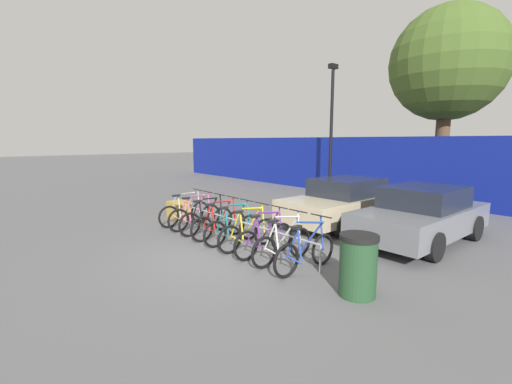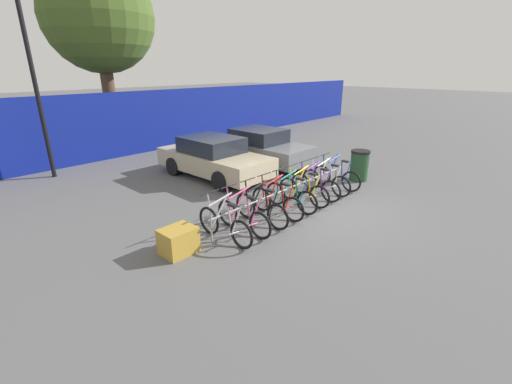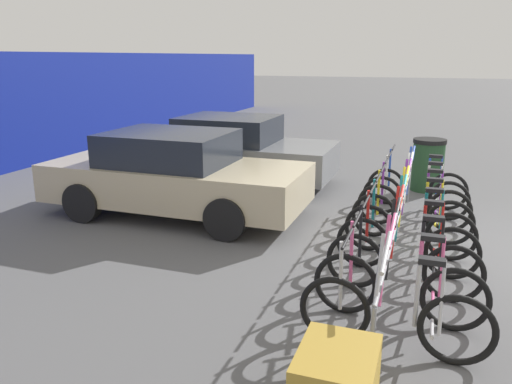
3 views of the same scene
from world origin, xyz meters
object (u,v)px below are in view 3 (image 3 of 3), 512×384
at_px(bicycle_red, 406,244).
at_px(bicycle_yellow, 411,216).
at_px(bicycle_teal, 409,229).
at_px(bicycle_black, 403,263).
at_px(bicycle_blue, 417,186).
at_px(bicycle_purple, 413,205).
at_px(bicycle_white, 415,195).
at_px(trash_bin, 428,165).
at_px(car_beige, 175,174).
at_px(bike_rack, 398,219).
at_px(bicycle_pink, 399,287).
at_px(bicycle_silver, 394,315).
at_px(car_grey, 233,150).

bearing_deg(bicycle_red, bicycle_yellow, 0.16).
bearing_deg(bicycle_teal, bicycle_black, 178.99).
distance_m(bicycle_red, bicycle_blue, 2.98).
bearing_deg(bicycle_yellow, bicycle_purple, -0.17).
distance_m(bicycle_white, trash_bin, 1.90).
bearing_deg(car_beige, bike_rack, -99.34).
bearing_deg(bicycle_pink, bicycle_black, -1.09).
xyz_separation_m(bike_rack, bicycle_purple, (1.20, -0.15, -0.13)).
relative_size(bicycle_silver, bicycle_red, 1.00).
height_order(bicycle_black, bicycle_white, same).
bearing_deg(bicycle_black, bicycle_purple, -1.39).
xyz_separation_m(bicycle_black, trash_bin, (4.85, -0.15, 0.14)).
relative_size(bicycle_silver, bicycle_purple, 1.00).
height_order(bicycle_blue, trash_bin, bicycle_blue).
bearing_deg(car_grey, trash_bin, -79.35).
bearing_deg(bicycle_yellow, bicycle_blue, -0.17).
relative_size(bicycle_pink, bicycle_red, 1.00).
relative_size(bicycle_teal, bicycle_yellow, 1.00).
height_order(bicycle_red, car_beige, car_beige).
xyz_separation_m(bicycle_black, bicycle_white, (2.97, 0.00, 0.00)).
distance_m(bicycle_pink, bicycle_yellow, 2.42).
distance_m(bicycle_white, car_grey, 3.90).
bearing_deg(bicycle_blue, bicycle_black, 179.06).
bearing_deg(bicycle_teal, bicycle_red, 178.99).
xyz_separation_m(bicycle_red, trash_bin, (4.24, -0.15, 0.14)).
height_order(car_grey, trash_bin, car_grey).
xyz_separation_m(bicycle_teal, bicycle_blue, (2.38, 0.00, 0.00)).
bearing_deg(bicycle_white, bicycle_teal, 178.93).
bearing_deg(bicycle_teal, bicycle_pink, 178.99).
height_order(bicycle_yellow, bicycle_purple, same).
bearing_deg(bicycle_pink, bicycle_white, -1.09).
height_order(bike_rack, bicycle_red, bicycle_red).
bearing_deg(car_beige, bicycle_red, -107.21).
bearing_deg(bicycle_yellow, bicycle_silver, 179.83).
bearing_deg(bicycle_red, bicycle_silver, -179.84).
height_order(bicycle_teal, car_beige, car_beige).
bearing_deg(car_beige, bicycle_teal, -98.64).
xyz_separation_m(bike_rack, bicycle_white, (1.78, -0.15, -0.13)).
distance_m(bicycle_teal, trash_bin, 3.65).
bearing_deg(bicycle_pink, bicycle_yellow, -1.09).
distance_m(bicycle_silver, bicycle_red, 1.83).
height_order(bicycle_pink, bicycle_yellow, same).
bearing_deg(bicycle_teal, car_beige, 80.34).
relative_size(bicycle_purple, bicycle_white, 1.00).
bearing_deg(bicycle_teal, bicycle_white, -1.01).
xyz_separation_m(bicycle_silver, bicycle_blue, (4.80, 0.00, 0.00)).
relative_size(bicycle_black, bicycle_purple, 1.00).
height_order(bicycle_red, bicycle_teal, same).
xyz_separation_m(bike_rack, bicycle_yellow, (0.61, -0.15, -0.13)).
height_order(bicycle_teal, bicycle_blue, same).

